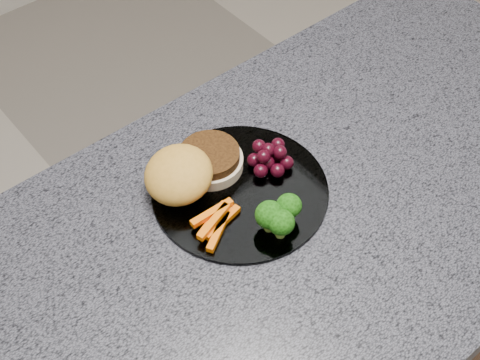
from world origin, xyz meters
The scene contains 7 objects.
island_cabinet centered at (0.00, 0.00, 0.43)m, with size 1.20×0.60×0.86m, color brown.
countertop centered at (0.00, 0.00, 0.88)m, with size 1.20×0.60×0.04m, color #50505B.
plate centered at (-0.05, 0.08, 0.90)m, with size 0.26×0.26×0.01m, color white.
burger centered at (-0.10, 0.14, 0.93)m, with size 0.19×0.13×0.05m.
carrot_sticks centered at (-0.12, 0.05, 0.91)m, with size 0.08×0.06×0.02m.
broccoli centered at (-0.06, -0.01, 0.93)m, with size 0.07×0.06×0.05m.
grape_bunch centered at (0.01, 0.09, 0.92)m, with size 0.08×0.07×0.04m.
Camera 1 is at (-0.45, -0.40, 1.66)m, focal length 50.00 mm.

